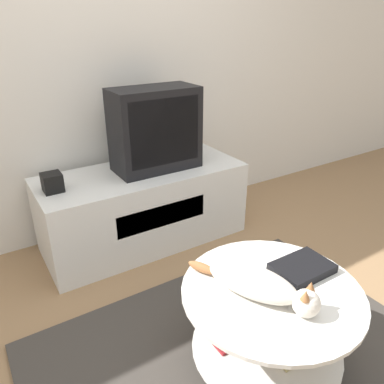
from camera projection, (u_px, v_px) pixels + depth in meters
name	position (u px, v px, depth m)	size (l,w,h in m)	color
ground_plane	(246.00, 371.00, 1.66)	(12.00, 12.00, 0.00)	#93704C
wall_back	(94.00, 40.00, 2.33)	(8.00, 0.05, 2.60)	silver
rug	(246.00, 370.00, 1.65)	(1.76, 1.42, 0.02)	#3D3833
tv_stand	(144.00, 206.00, 2.55)	(1.35, 0.55, 0.52)	silver
tv	(155.00, 129.00, 2.38)	(0.55, 0.28, 0.53)	black
speaker	(52.00, 182.00, 2.13)	(0.11, 0.11, 0.11)	black
coffee_table	(269.00, 318.00, 1.57)	(0.73, 0.73, 0.41)	#B2B2B7
dvd_box	(302.00, 268.00, 1.60)	(0.25, 0.18, 0.04)	black
cat	(258.00, 284.00, 1.45)	(0.29, 0.53, 0.13)	silver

